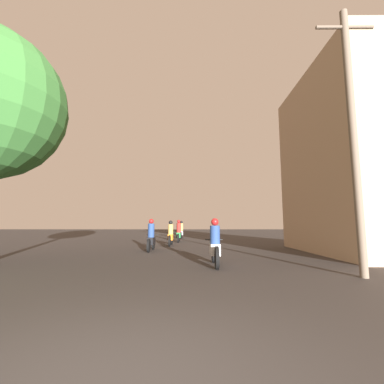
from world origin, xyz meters
name	(u,v)px	position (x,y,z in m)	size (l,w,h in m)	color
motorcycle_white	(215,246)	(1.32, 6.46, 0.61)	(0.60, 2.02, 1.52)	black
motorcycle_black	(151,238)	(-1.50, 10.99, 0.63)	(0.60, 2.02, 1.58)	black
motorcycle_orange	(171,235)	(-0.81, 14.16, 0.62)	(0.60, 2.10, 1.54)	black
motorcycle_green	(179,233)	(-0.49, 17.30, 0.65)	(0.60, 1.95, 1.63)	black
motorcycle_silver	(181,231)	(-0.51, 22.10, 0.64)	(0.60, 1.98, 1.61)	black
building_right_near	(355,161)	(8.29, 9.93, 4.31)	(4.50, 7.41, 8.63)	tan
utility_pole_near	(353,130)	(4.88, 4.63, 3.83)	(1.60, 0.20, 7.34)	#6B5B4C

